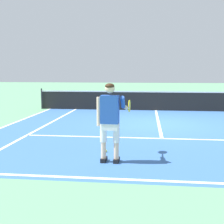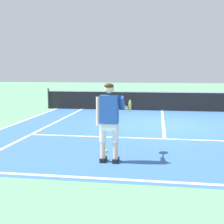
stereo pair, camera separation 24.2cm
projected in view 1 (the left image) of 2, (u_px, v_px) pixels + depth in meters
name	position (u px, v px, depth m)	size (l,w,h in m)	color
ground_plane	(159.00, 124.00, 11.22)	(80.00, 80.00, 0.00)	#609E70
court_inner_surface	(160.00, 129.00, 10.23)	(10.98, 10.27, 0.00)	#3866A8
line_baseline	(171.00, 181.00, 5.37)	(10.98, 0.10, 0.01)	white
line_service	(162.00, 138.00, 8.79)	(8.23, 0.10, 0.01)	white
line_centre_service	(158.00, 121.00, 11.93)	(0.10, 6.40, 0.01)	white
line_singles_left	(44.00, 126.00, 10.70)	(0.10, 9.87, 0.01)	white
line_doubles_left	(7.00, 126.00, 10.86)	(0.10, 9.87, 0.01)	white
tennis_net	(156.00, 101.00, 15.02)	(11.96, 0.08, 1.07)	#333338
tennis_player	(110.00, 117.00, 6.39)	(0.67, 1.11, 1.71)	black
tennis_ball_near_feet	(106.00, 151.00, 7.30)	(0.07, 0.07, 0.07)	#CCE02D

